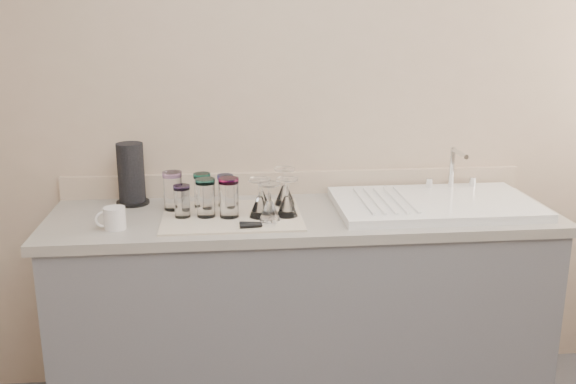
{
  "coord_description": "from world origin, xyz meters",
  "views": [
    {
      "loc": [
        -0.31,
        -1.29,
        1.68
      ],
      "look_at": [
        -0.07,
        1.15,
        1.0
      ],
      "focal_mm": 40.0,
      "sensor_mm": 36.0,
      "label": 1
    }
  ],
  "objects": [
    {
      "name": "can_opener",
      "position": [
        -0.2,
        1.0,
        0.92
      ],
      "size": [
        0.14,
        0.05,
        0.02
      ],
      "color": "silver",
      "rests_on": "dish_towel"
    },
    {
      "name": "paper_towel_roll",
      "position": [
        -0.71,
        1.39,
        1.03
      ],
      "size": [
        0.14,
        0.14,
        0.26
      ],
      "color": "black",
      "rests_on": "counter_unit"
    },
    {
      "name": "room_envelope",
      "position": [
        0.0,
        0.0,
        1.56
      ],
      "size": [
        3.54,
        3.5,
        2.52
      ],
      "color": "#545459",
      "rests_on": "ground"
    },
    {
      "name": "tumbler_purple",
      "position": [
        -0.31,
        1.29,
        0.98
      ],
      "size": [
        0.07,
        0.07,
        0.13
      ],
      "color": "white",
      "rests_on": "dish_towel"
    },
    {
      "name": "sink_unit",
      "position": [
        0.55,
        1.2,
        0.92
      ],
      "size": [
        0.82,
        0.5,
        0.22
      ],
      "color": "white",
      "rests_on": "counter_unit"
    },
    {
      "name": "goblet_front_right",
      "position": [
        -0.07,
        1.13,
        0.96
      ],
      "size": [
        0.09,
        0.09,
        0.15
      ],
      "color": "white",
      "rests_on": "dish_towel"
    },
    {
      "name": "goblet_back_left",
      "position": [
        -0.17,
        1.27,
        0.95
      ],
      "size": [
        0.07,
        0.07,
        0.12
      ],
      "color": "white",
      "rests_on": "dish_towel"
    },
    {
      "name": "counter_unit",
      "position": [
        0.0,
        1.2,
        0.45
      ],
      "size": [
        2.06,
        0.62,
        0.9
      ],
      "color": "#5E5E63",
      "rests_on": "ground"
    },
    {
      "name": "white_mug",
      "position": [
        -0.73,
        1.06,
        0.94
      ],
      "size": [
        0.12,
        0.1,
        0.08
      ],
      "color": "silver",
      "rests_on": "counter_unit"
    },
    {
      "name": "tumbler_lavender",
      "position": [
        -0.3,
        1.14,
        0.99
      ],
      "size": [
        0.08,
        0.08,
        0.16
      ],
      "color": "white",
      "rests_on": "dish_towel"
    },
    {
      "name": "dish_towel",
      "position": [
        -0.29,
        1.16,
        0.9
      ],
      "size": [
        0.55,
        0.42,
        0.01
      ],
      "primitive_type": "cube",
      "color": "silver",
      "rests_on": "counter_unit"
    },
    {
      "name": "tumbler_teal",
      "position": [
        -0.53,
        1.26,
        0.99
      ],
      "size": [
        0.08,
        0.08,
        0.16
      ],
      "color": "white",
      "rests_on": "dish_towel"
    },
    {
      "name": "goblet_extra",
      "position": [
        -0.15,
        1.09,
        0.96
      ],
      "size": [
        0.08,
        0.08,
        0.15
      ],
      "color": "white",
      "rests_on": "dish_towel"
    },
    {
      "name": "goblet_front_left",
      "position": [
        -0.18,
        1.13,
        0.96
      ],
      "size": [
        0.09,
        0.09,
        0.16
      ],
      "color": "white",
      "rests_on": "dish_towel"
    },
    {
      "name": "tumbler_cyan",
      "position": [
        -0.41,
        1.29,
        0.98
      ],
      "size": [
        0.07,
        0.07,
        0.14
      ],
      "color": "white",
      "rests_on": "dish_towel"
    },
    {
      "name": "goblet_back_right",
      "position": [
        -0.07,
        1.29,
        0.96
      ],
      "size": [
        0.09,
        0.09,
        0.16
      ],
      "color": "white",
      "rests_on": "dish_towel"
    },
    {
      "name": "tumbler_magenta",
      "position": [
        -0.49,
        1.16,
        0.97
      ],
      "size": [
        0.07,
        0.07,
        0.13
      ],
      "color": "white",
      "rests_on": "dish_towel"
    },
    {
      "name": "tumbler_blue",
      "position": [
        -0.39,
        1.15,
        0.99
      ],
      "size": [
        0.08,
        0.08,
        0.15
      ],
      "color": "white",
      "rests_on": "dish_towel"
    }
  ]
}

